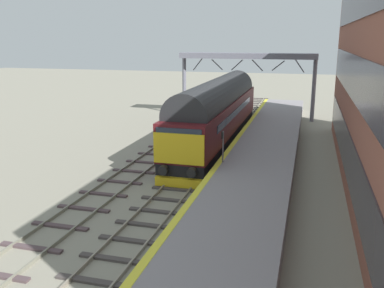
% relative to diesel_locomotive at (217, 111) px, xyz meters
% --- Properties ---
extents(ground_plane, '(140.00, 140.00, 0.00)m').
position_rel_diesel_locomotive_xyz_m(ground_plane, '(-0.00, -4.62, -2.48)').
color(ground_plane, gray).
rests_on(ground_plane, ground).
extents(track_main, '(2.50, 60.00, 0.15)m').
position_rel_diesel_locomotive_xyz_m(track_main, '(-0.00, -4.62, -2.43)').
color(track_main, gray).
rests_on(track_main, ground).
extents(track_adjacent_west, '(2.50, 60.00, 0.15)m').
position_rel_diesel_locomotive_xyz_m(track_adjacent_west, '(-3.23, -4.62, -2.43)').
color(track_adjacent_west, slate).
rests_on(track_adjacent_west, ground).
extents(station_platform, '(4.00, 44.00, 1.01)m').
position_rel_diesel_locomotive_xyz_m(station_platform, '(3.60, -4.62, -1.98)').
color(station_platform, gray).
rests_on(station_platform, ground).
extents(diesel_locomotive, '(2.74, 18.69, 4.68)m').
position_rel_diesel_locomotive_xyz_m(diesel_locomotive, '(0.00, 0.00, 0.00)').
color(diesel_locomotive, black).
rests_on(diesel_locomotive, ground).
extents(platform_number_sign, '(0.10, 0.44, 1.66)m').
position_rel_diesel_locomotive_xyz_m(platform_number_sign, '(1.91, -7.45, -0.36)').
color(platform_number_sign, slate).
rests_on(platform_number_sign, station_platform).
extents(overhead_footbridge, '(12.53, 2.00, 6.08)m').
position_rel_diesel_locomotive_xyz_m(overhead_footbridge, '(0.44, 10.92, 3.03)').
color(overhead_footbridge, slate).
rests_on(overhead_footbridge, ground).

